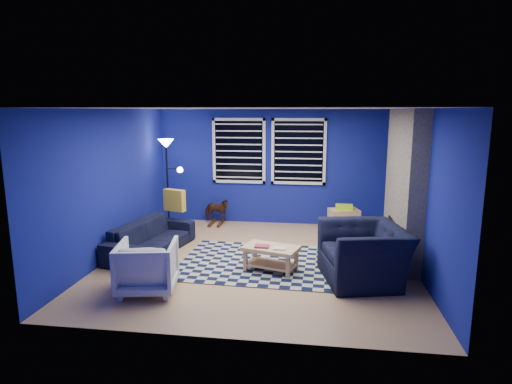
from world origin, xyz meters
TOP-DOWN VIEW (x-y plane):
  - floor at (0.00, 0.00)m, footprint 5.00×5.00m
  - ceiling at (0.00, 0.00)m, footprint 5.00×5.00m
  - wall_back at (0.00, 2.50)m, footprint 5.00×0.00m
  - wall_left at (-2.50, 0.00)m, footprint 0.00×5.00m
  - wall_right at (2.50, 0.00)m, footprint 0.00×5.00m
  - fireplace at (2.36, 0.50)m, footprint 0.65×2.00m
  - window_left at (-0.75, 2.46)m, footprint 1.17×0.06m
  - window_right at (0.55, 2.46)m, footprint 1.17×0.06m
  - tv at (2.45, 2.00)m, footprint 0.07×1.00m
  - rug at (0.01, -0.10)m, footprint 2.57×2.09m
  - sofa at (-1.91, 0.16)m, footprint 2.02×1.11m
  - armchair_big at (1.64, -0.60)m, footprint 1.47×1.35m
  - armchair_bent at (-1.35, -1.42)m, footprint 0.90×0.91m
  - rocking_horse at (-1.22, 2.21)m, footprint 0.37×0.64m
  - coffee_table at (0.26, -0.43)m, footprint 0.94×0.70m
  - cabinet at (1.52, 1.94)m, footprint 0.66×0.53m
  - floor_lamp at (-2.13, 1.76)m, footprint 0.51×0.32m
  - throw_pillow at (-1.76, 1.04)m, footprint 0.46×0.27m

SIDE VIEW (x-z plane):
  - floor at x=0.00m, z-range 0.00..0.00m
  - rug at x=0.01m, z-range 0.00..0.02m
  - cabinet at x=1.52m, z-range -0.03..0.54m
  - sofa at x=-1.91m, z-range 0.00..0.56m
  - coffee_table at x=0.26m, z-range 0.08..0.50m
  - rocking_horse at x=-1.22m, z-range 0.07..0.58m
  - armchair_bent at x=-1.35m, z-range 0.00..0.72m
  - armchair_big at x=1.64m, z-range 0.00..0.82m
  - throw_pillow at x=-1.76m, z-range 0.56..0.98m
  - fireplace at x=2.36m, z-range -0.05..2.45m
  - wall_back at x=0.00m, z-range -1.25..3.75m
  - wall_left at x=-2.50m, z-range -1.25..3.75m
  - wall_right at x=2.50m, z-range -1.25..3.75m
  - tv at x=2.45m, z-range 1.11..1.69m
  - floor_lamp at x=-2.13m, z-range 0.60..2.49m
  - window_left at x=-0.75m, z-range 0.89..2.31m
  - window_right at x=0.55m, z-range 0.89..2.31m
  - ceiling at x=0.00m, z-range 2.50..2.50m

